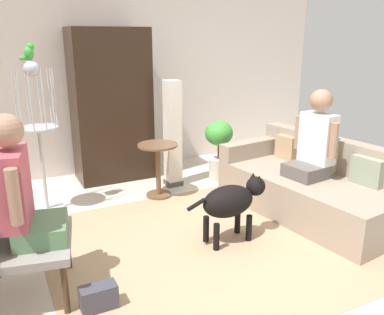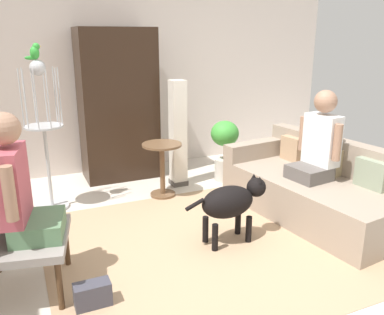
{
  "view_description": "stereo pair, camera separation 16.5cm",
  "coord_description": "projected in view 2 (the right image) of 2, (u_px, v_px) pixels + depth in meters",
  "views": [
    {
      "loc": [
        -1.65,
        -2.81,
        1.84
      ],
      "look_at": [
        -0.08,
        0.32,
        0.78
      ],
      "focal_mm": 37.97,
      "sensor_mm": 36.0,
      "label": 1
    },
    {
      "loc": [
        -1.5,
        -2.88,
        1.84
      ],
      "look_at": [
        -0.08,
        0.32,
        0.78
      ],
      "focal_mm": 37.97,
      "sensor_mm": 36.0,
      "label": 2
    }
  ],
  "objects": [
    {
      "name": "person_on_armchair",
      "position": [
        18.0,
        188.0,
        2.84
      ],
      "size": [
        0.49,
        0.56,
        0.92
      ],
      "color": "#567D57"
    },
    {
      "name": "back_wall",
      "position": [
        128.0,
        72.0,
        5.62
      ],
      "size": [
        6.35,
        0.12,
        2.71
      ],
      "primitive_type": "cube",
      "color": "silver",
      "rests_on": "ground"
    },
    {
      "name": "dog",
      "position": [
        231.0,
        202.0,
        3.68
      ],
      "size": [
        0.83,
        0.32,
        0.61
      ],
      "color": "black",
      "rests_on": "ground"
    },
    {
      "name": "parrot",
      "position": [
        35.0,
        52.0,
        4.03
      ],
      "size": [
        0.17,
        0.1,
        0.16
      ],
      "color": "green",
      "rests_on": "bird_cage_stand"
    },
    {
      "name": "round_end_table",
      "position": [
        162.0,
        164.0,
        4.75
      ],
      "size": [
        0.46,
        0.46,
        0.64
      ],
      "color": "brown",
      "rests_on": "ground"
    },
    {
      "name": "armchair",
      "position": [
        0.0,
        227.0,
        2.89
      ],
      "size": [
        0.77,
        0.81,
        0.93
      ],
      "color": "#4C331E",
      "rests_on": "ground"
    },
    {
      "name": "column_lamp",
      "position": [
        178.0,
        135.0,
        5.04
      ],
      "size": [
        0.2,
        0.2,
        1.33
      ],
      "color": "#4C4742",
      "rests_on": "ground"
    },
    {
      "name": "handbag",
      "position": [
        93.0,
        295.0,
        2.86
      ],
      "size": [
        0.26,
        0.13,
        0.18
      ],
      "primitive_type": "cube",
      "color": "#3F3F4C",
      "rests_on": "ground"
    },
    {
      "name": "person_on_couch",
      "position": [
        319.0,
        142.0,
        4.11
      ],
      "size": [
        0.46,
        0.52,
        0.9
      ],
      "color": "#5D5653"
    },
    {
      "name": "couch",
      "position": [
        314.0,
        188.0,
        4.3
      ],
      "size": [
        1.16,
        2.04,
        0.78
      ],
      "color": "gray",
      "rests_on": "ground"
    },
    {
      "name": "armoire_cabinet",
      "position": [
        118.0,
        105.0,
        5.28
      ],
      "size": [
        0.96,
        0.56,
        1.94
      ],
      "primitive_type": "cube",
      "color": "black",
      "rests_on": "ground"
    },
    {
      "name": "ground_plane",
      "position": [
        215.0,
        249.0,
        3.64
      ],
      "size": [
        6.9,
        6.9,
        0.0
      ],
      "primitive_type": "plane",
      "color": "beige"
    },
    {
      "name": "area_rug",
      "position": [
        202.0,
        246.0,
        3.69
      ],
      "size": [
        2.71,
        2.51,
        0.01
      ],
      "primitive_type": "cube",
      "color": "tan",
      "rests_on": "ground"
    },
    {
      "name": "bird_cage_stand",
      "position": [
        45.0,
        136.0,
        4.28
      ],
      "size": [
        0.4,
        0.4,
        1.61
      ],
      "color": "silver",
      "rests_on": "ground"
    },
    {
      "name": "potted_plant",
      "position": [
        225.0,
        144.0,
        5.25
      ],
      "size": [
        0.36,
        0.36,
        0.8
      ],
      "color": "beige",
      "rests_on": "ground"
    }
  ]
}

